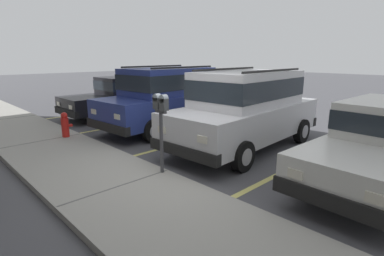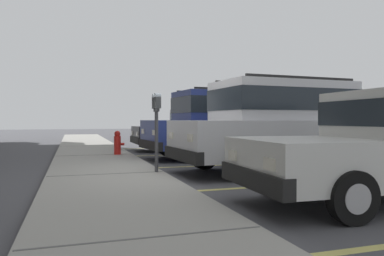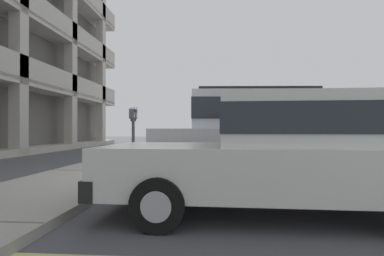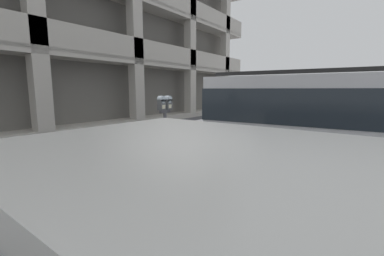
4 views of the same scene
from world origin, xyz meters
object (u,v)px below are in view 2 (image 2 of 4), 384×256
dark_hatchback (225,122)px  fire_hydrant (117,143)px  blue_coupe (196,128)px  parking_meter_near (156,114)px  silver_suv (281,122)px

dark_hatchback → fire_hydrant: 3.26m
dark_hatchback → blue_coupe: bearing=-5.9°
parking_meter_near → fire_hydrant: parking_meter_near is taller
dark_hatchback → fire_hydrant: bearing=71.2°
silver_suv → dark_hatchback: size_ratio=0.99×
dark_hatchback → parking_meter_near: (-3.19, 2.80, 0.18)m
silver_suv → fire_hydrant: (3.89, 3.14, -0.62)m
blue_coupe → parking_meter_near: (-6.21, 2.89, 0.44)m
silver_suv → blue_coupe: size_ratio=1.09×
dark_hatchback → fire_hydrant: (0.80, 3.10, -0.62)m
silver_suv → blue_coupe: 6.11m
dark_hatchback → blue_coupe: size_ratio=1.09×
blue_coupe → dark_hatchback: bearing=177.9°
blue_coupe → silver_suv: bearing=179.1°
blue_coupe → fire_hydrant: blue_coupe is taller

